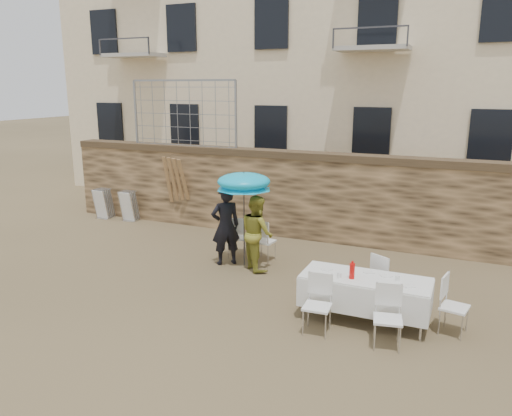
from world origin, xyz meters
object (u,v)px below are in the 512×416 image
at_px(table_chair_side, 455,306).
at_px(chair_stack_right, 132,205).
at_px(table_chair_front_left, 317,305).
at_px(woman_dress, 257,233).
at_px(table_chair_front_right, 388,318).
at_px(chair_stack_left, 107,202).
at_px(table_chair_back, 385,279).
at_px(soda_bottle, 352,271).
at_px(umbrella, 244,184).
at_px(banquet_table, 366,280).
at_px(man_suit, 226,226).
at_px(couple_chair_left, 237,236).
at_px(couple_chair_right, 265,240).

height_order(table_chair_side, chair_stack_right, table_chair_side).
bearing_deg(table_chair_front_left, woman_dress, 128.03).
bearing_deg(table_chair_front_right, chair_stack_left, 142.45).
distance_m(table_chair_back, chair_stack_left, 9.19).
relative_size(soda_bottle, chair_stack_right, 0.28).
height_order(umbrella, banquet_table, umbrella).
bearing_deg(table_chair_back, banquet_table, 105.77).
height_order(man_suit, chair_stack_left, man_suit).
bearing_deg(table_chair_front_left, man_suit, 136.99).
relative_size(chair_stack_left, chair_stack_right, 1.00).
distance_m(umbrella, table_chair_back, 3.55).
distance_m(banquet_table, chair_stack_left, 9.30).
bearing_deg(table_chair_side, soda_bottle, 110.04).
bearing_deg(banquet_table, chair_stack_left, 156.22).
bearing_deg(table_chair_front_left, couple_chair_left, 130.83).
distance_m(soda_bottle, table_chair_back, 1.11).
bearing_deg(woman_dress, umbrella, 27.19).
relative_size(table_chair_front_left, table_chair_back, 1.00).
bearing_deg(table_chair_front_right, banquet_table, 112.68).
bearing_deg(umbrella, chair_stack_left, 159.03).
xyz_separation_m(soda_bottle, chair_stack_right, (-7.41, 3.90, -0.45)).
bearing_deg(woman_dress, couple_chair_left, 6.88).
height_order(banquet_table, table_chair_side, table_chair_side).
bearing_deg(chair_stack_right, chair_stack_left, 180.00).
xyz_separation_m(woman_dress, couple_chair_left, (-0.75, 0.55, -0.33)).
distance_m(man_suit, couple_chair_right, 0.97).
distance_m(couple_chair_right, soda_bottle, 3.36).
bearing_deg(couple_chair_left, soda_bottle, 125.09).
xyz_separation_m(woman_dress, chair_stack_left, (-5.88, 2.22, -0.35)).
relative_size(banquet_table, chair_stack_right, 2.28).
xyz_separation_m(table_chair_front_left, table_chair_side, (2.00, 0.85, 0.00)).
height_order(table_chair_front_left, chair_stack_left, table_chair_front_left).
bearing_deg(table_chair_front_right, man_suit, 138.55).
height_order(woman_dress, couple_chair_left, woman_dress).
bearing_deg(man_suit, table_chair_back, 125.99).
bearing_deg(man_suit, umbrella, 151.55).
bearing_deg(chair_stack_left, man_suit, -23.40).
distance_m(umbrella, table_chair_front_left, 3.62).
distance_m(man_suit, table_chair_front_left, 3.62).
relative_size(man_suit, table_chair_side, 1.82).
height_order(table_chair_front_left, table_chair_back, same).
relative_size(woman_dress, couple_chair_right, 1.69).
bearing_deg(chair_stack_right, table_chair_front_right, -29.02).
distance_m(man_suit, chair_stack_right, 4.79).
height_order(umbrella, couple_chair_right, umbrella).
distance_m(umbrella, chair_stack_right, 5.26).
bearing_deg(couple_chair_right, couple_chair_left, 6.51).
bearing_deg(soda_bottle, table_chair_side, 8.88).
relative_size(woman_dress, table_chair_back, 1.69).
bearing_deg(couple_chair_left, chair_stack_left, -37.90).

